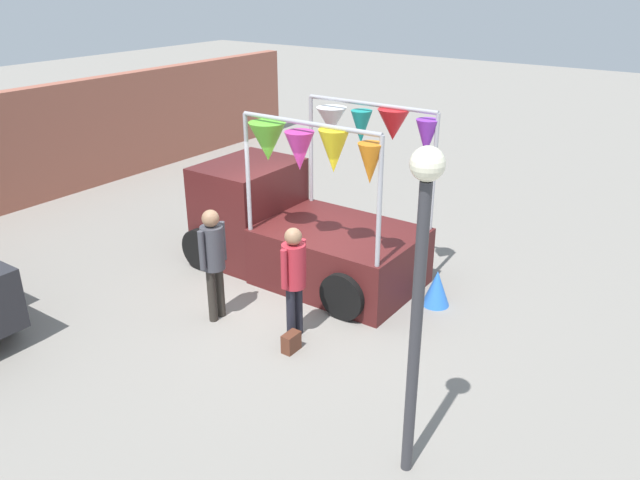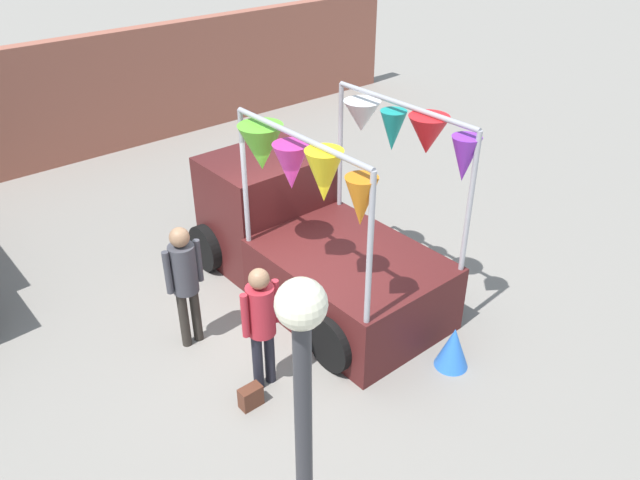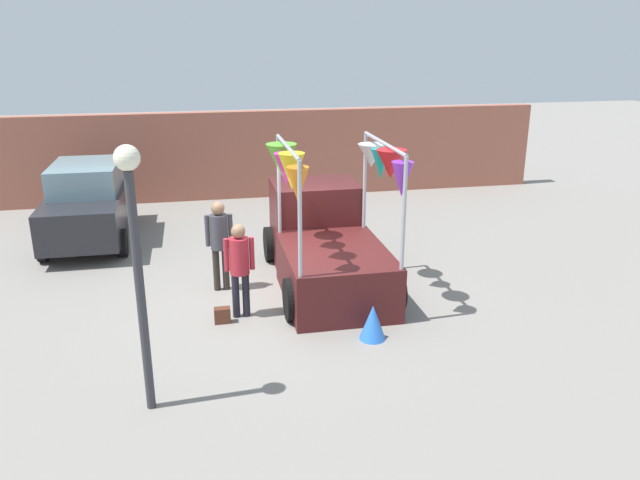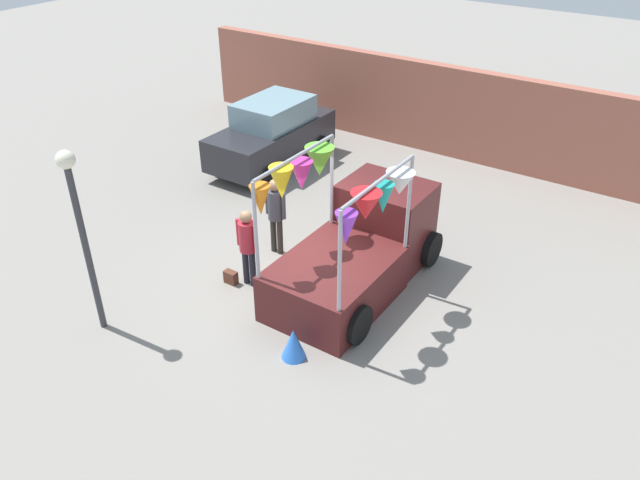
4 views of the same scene
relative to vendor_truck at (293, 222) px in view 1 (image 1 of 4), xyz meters
name	(u,v)px [view 1 (image 1 of 4)]	position (x,y,z in m)	size (l,w,h in m)	color
ground_plane	(297,296)	(-0.81, -0.69, -0.91)	(60.00, 60.00, 0.00)	gray
vendor_truck	(293,222)	(0.00, 0.00, 0.00)	(2.45, 4.04, 2.98)	#4C1919
person_customer	(294,272)	(-1.80, -1.40, 0.13)	(0.53, 0.34, 1.72)	black
person_vendor	(213,254)	(-2.08, -0.11, 0.18)	(0.53, 0.34, 1.79)	#2D2823
handbag	(291,342)	(-2.15, -1.60, -0.77)	(0.28, 0.16, 0.28)	#592D1E
street_lamp	(420,272)	(-3.23, -4.01, 1.46)	(0.32, 0.32, 3.58)	#333338
brick_boundary_wall	(20,149)	(-0.81, 7.04, 0.39)	(18.00, 0.36, 2.60)	#9E5947
folded_kite_bundle_azure	(437,288)	(0.25, -2.70, -0.61)	(0.44, 0.44, 0.60)	blue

